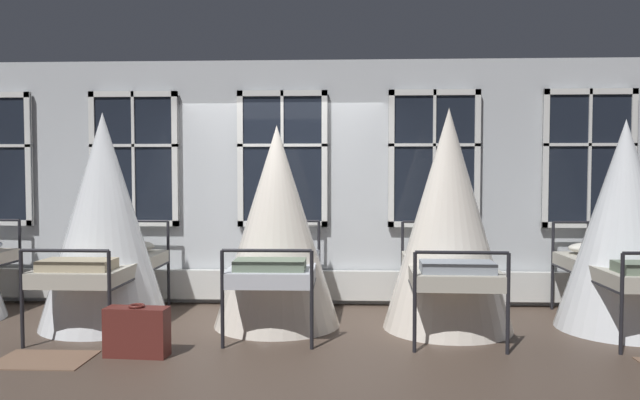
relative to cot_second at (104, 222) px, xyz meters
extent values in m
plane|color=#4C3D33|center=(1.81, -0.03, -1.11)|extent=(24.41, 24.41, 0.00)
cube|color=silver|center=(1.81, 1.19, 0.40)|extent=(13.20, 0.10, 3.02)
cube|color=silver|center=(-1.38, 1.08, 0.70)|extent=(0.07, 0.06, 1.67)
cube|color=black|center=(-0.05, 1.08, 0.70)|extent=(1.11, 0.02, 1.67)
cube|color=silver|center=(-0.05, 1.08, -0.10)|extent=(1.11, 0.06, 0.07)
cube|color=silver|center=(-0.05, 1.08, 1.50)|extent=(1.11, 0.06, 0.07)
cube|color=silver|center=(-0.57, 1.08, 0.70)|extent=(0.07, 0.06, 1.67)
cube|color=silver|center=(0.47, 1.08, 0.70)|extent=(0.07, 0.06, 1.67)
cube|color=silver|center=(-0.05, 1.08, 0.70)|extent=(0.04, 0.06, 1.67)
cube|color=silver|center=(-0.05, 1.08, 0.87)|extent=(1.11, 0.06, 0.04)
cube|color=black|center=(1.81, 1.08, 0.70)|extent=(1.11, 0.02, 1.67)
cube|color=silver|center=(1.81, 1.08, -0.10)|extent=(1.11, 0.06, 0.07)
cube|color=silver|center=(1.81, 1.08, 1.50)|extent=(1.11, 0.06, 0.07)
cube|color=silver|center=(1.29, 1.08, 0.70)|extent=(0.07, 0.06, 1.67)
cube|color=silver|center=(2.33, 1.08, 0.70)|extent=(0.07, 0.06, 1.67)
cube|color=silver|center=(1.81, 1.08, 0.70)|extent=(0.04, 0.06, 1.67)
cube|color=silver|center=(1.81, 1.08, 0.87)|extent=(1.11, 0.06, 0.04)
cube|color=black|center=(3.66, 1.08, 0.70)|extent=(1.11, 0.02, 1.67)
cube|color=silver|center=(3.66, 1.08, -0.10)|extent=(1.11, 0.06, 0.07)
cube|color=silver|center=(3.66, 1.08, 1.50)|extent=(1.11, 0.06, 0.07)
cube|color=silver|center=(3.14, 1.08, 0.70)|extent=(0.07, 0.06, 1.67)
cube|color=silver|center=(4.18, 1.08, 0.70)|extent=(0.07, 0.06, 1.67)
cube|color=silver|center=(3.66, 1.08, 0.70)|extent=(0.04, 0.06, 1.67)
cube|color=silver|center=(3.66, 1.08, 0.87)|extent=(1.11, 0.06, 0.04)
cube|color=black|center=(5.52, 1.08, 0.70)|extent=(1.11, 0.02, 1.67)
cube|color=silver|center=(5.52, 1.08, -0.10)|extent=(1.11, 0.06, 0.07)
cube|color=silver|center=(5.52, 1.08, 1.50)|extent=(1.11, 0.06, 0.07)
cube|color=silver|center=(5.00, 1.08, 0.70)|extent=(0.07, 0.06, 1.67)
cube|color=silver|center=(6.04, 1.08, 0.70)|extent=(0.07, 0.06, 1.67)
cube|color=silver|center=(5.52, 1.08, 0.70)|extent=(0.04, 0.06, 1.67)
cube|color=silver|center=(5.52, 1.08, 0.87)|extent=(1.11, 0.06, 0.04)
cube|color=silver|center=(1.81, 1.06, -0.86)|extent=(8.02, 0.10, 0.36)
cylinder|color=black|center=(-1.47, 0.97, -0.58)|extent=(0.04, 0.04, 1.05)
cylinder|color=black|center=(-0.41, 0.91, -0.58)|extent=(0.04, 0.04, 1.05)
cylinder|color=black|center=(0.42, 0.90, -0.58)|extent=(0.04, 0.04, 1.05)
cylinder|color=black|center=(-0.42, -0.90, -0.65)|extent=(0.04, 0.04, 0.92)
cylinder|color=black|center=(0.41, -0.91, -0.65)|extent=(0.04, 0.04, 0.92)
cylinder|color=black|center=(-0.42, 0.00, -0.56)|extent=(0.05, 1.81, 0.03)
cylinder|color=black|center=(0.42, -0.01, -0.56)|extent=(0.05, 1.81, 0.03)
cylinder|color=black|center=(0.01, 0.90, -0.06)|extent=(0.83, 0.04, 0.03)
cylinder|color=black|center=(-0.01, -0.91, -0.19)|extent=(0.83, 0.04, 0.03)
cube|color=#B7B2A3|center=(0.00, 0.00, -0.48)|extent=(0.87, 1.84, 0.15)
ellipsoid|color=#B7B2A3|center=(0.01, 0.66, -0.34)|extent=(0.64, 0.41, 0.14)
cube|color=tan|center=(-0.01, -0.65, -0.36)|extent=(0.69, 0.37, 0.10)
cone|color=white|center=(0.00, 0.00, 0.03)|extent=(1.35, 1.35, 2.28)
cylinder|color=black|center=(1.43, 0.98, -0.58)|extent=(0.04, 0.04, 1.05)
cylinder|color=black|center=(2.26, 0.99, -0.58)|extent=(0.04, 0.04, 1.05)
cylinder|color=black|center=(1.44, -0.83, -0.65)|extent=(0.04, 0.04, 0.92)
cylinder|color=black|center=(2.28, -0.82, -0.65)|extent=(0.04, 0.04, 0.92)
cylinder|color=black|center=(1.44, 0.08, -0.56)|extent=(0.05, 1.81, 0.03)
cylinder|color=black|center=(2.27, 0.08, -0.56)|extent=(0.05, 1.81, 0.03)
cylinder|color=black|center=(1.85, 0.99, -0.06)|extent=(0.83, 0.04, 0.03)
cylinder|color=black|center=(1.86, -0.83, -0.19)|extent=(0.83, 0.04, 0.03)
cube|color=silver|center=(1.85, 0.08, -0.48)|extent=(0.87, 1.84, 0.15)
ellipsoid|color=#B7B2A3|center=(1.85, 0.75, -0.34)|extent=(0.64, 0.41, 0.14)
cube|color=slate|center=(1.86, -0.57, -0.36)|extent=(0.69, 0.37, 0.10)
cone|color=silver|center=(1.85, 0.08, -0.04)|extent=(1.35, 1.35, 2.14)
cylinder|color=black|center=(3.27, 0.93, -0.58)|extent=(0.04, 0.04, 1.05)
cylinder|color=black|center=(4.11, 0.91, -0.58)|extent=(0.04, 0.04, 1.05)
cylinder|color=black|center=(3.22, -0.88, -0.65)|extent=(0.04, 0.04, 0.92)
cylinder|color=black|center=(4.05, -0.90, -0.65)|extent=(0.04, 0.04, 0.92)
cylinder|color=black|center=(3.25, 0.03, -0.56)|extent=(0.09, 1.81, 0.03)
cylinder|color=black|center=(4.08, 0.00, -0.56)|extent=(0.09, 1.81, 0.03)
cylinder|color=black|center=(3.69, 0.92, -0.06)|extent=(0.83, 0.06, 0.03)
cylinder|color=black|center=(3.64, -0.89, -0.19)|extent=(0.83, 0.06, 0.03)
cube|color=#B7B2A3|center=(3.66, 0.02, -0.48)|extent=(0.91, 1.86, 0.15)
ellipsoid|color=#B7B2A3|center=(3.68, 0.68, -0.34)|extent=(0.65, 0.42, 0.14)
cube|color=#8C939E|center=(3.64, -0.63, -0.36)|extent=(0.70, 0.38, 0.10)
cone|color=silver|center=(3.66, 0.02, 0.05)|extent=(1.35, 1.35, 2.31)
cylinder|color=black|center=(5.06, 0.95, -0.58)|extent=(0.04, 0.04, 1.05)
cylinder|color=black|center=(5.90, 0.95, -0.58)|extent=(0.04, 0.04, 1.05)
cylinder|color=black|center=(5.07, -0.87, -0.65)|extent=(0.04, 0.04, 0.92)
cylinder|color=black|center=(5.07, 0.04, -0.56)|extent=(0.04, 1.81, 0.03)
cylinder|color=black|center=(5.48, 0.95, -0.06)|extent=(0.83, 0.04, 0.03)
cube|color=#B7B2A3|center=(5.48, 0.04, -0.48)|extent=(0.86, 1.84, 0.15)
ellipsoid|color=silver|center=(5.48, 0.71, -0.34)|extent=(0.64, 0.40, 0.14)
cone|color=white|center=(5.48, 0.04, -0.01)|extent=(1.35, 1.35, 2.19)
cube|color=brown|center=(-0.05, -1.26, -1.10)|extent=(0.80, 0.56, 0.01)
cube|color=#5B231E|center=(0.73, -1.11, -0.89)|extent=(0.57, 0.24, 0.44)
cube|color=tan|center=(0.74, -1.00, -0.89)|extent=(0.50, 0.05, 0.03)
torus|color=#5B231E|center=(0.73, -1.11, -0.65)|extent=(0.15, 0.15, 0.02)
camera|label=1|loc=(2.59, -6.39, 0.53)|focal=34.17mm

